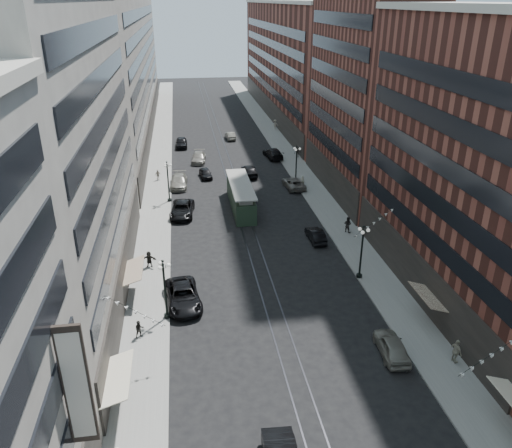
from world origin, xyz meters
TOP-DOWN VIEW (x-y plane):
  - ground at (0.00, 60.00)m, footprint 220.00×220.00m
  - sidewalk_west at (-11.00, 70.00)m, footprint 4.00×180.00m
  - sidewalk_east at (11.00, 70.00)m, footprint 4.00×180.00m
  - rail_west at (-0.70, 70.00)m, footprint 0.12×180.00m
  - rail_east at (0.70, 70.00)m, footprint 0.12×180.00m
  - building_west_mid at (-17.00, 33.00)m, footprint 8.00×36.00m
  - building_west_far at (-17.00, 96.00)m, footprint 8.00×90.00m
  - building_east_mid at (17.00, 28.00)m, footprint 8.00×30.00m
  - building_east_tower at (17.00, 56.00)m, footprint 8.00×26.00m
  - building_east_far at (17.00, 105.00)m, footprint 8.00×72.00m
  - lamppost_sw_far at (-9.20, 28.00)m, footprint 1.03×1.14m
  - lamppost_sw_mid at (-9.20, 55.00)m, footprint 1.03×1.14m
  - lamppost_se_far at (9.20, 32.00)m, footprint 1.03×1.14m
  - lamppost_se_mid at (9.20, 60.00)m, footprint 1.03×1.14m
  - streetcar at (0.00, 51.59)m, footprint 2.67×12.09m
  - car_2 at (-7.79, 29.99)m, footprint 3.53×6.44m
  - car_4 at (7.79, 20.67)m, footprint 2.19×4.73m
  - pedestrian_2 at (-11.31, 25.54)m, footprint 0.83×0.65m
  - pedestrian_4 at (12.05, 18.98)m, footprint 0.69×1.21m
  - car_7 at (-7.57, 50.19)m, footprint 3.37×6.19m
  - car_8 at (-7.88, 60.81)m, footprint 2.66×5.89m
  - car_9 at (-7.22, 82.04)m, footprint 2.18×5.19m
  - car_10 at (7.14, 40.71)m, footprint 1.59×4.30m
  - car_11 at (8.40, 57.80)m, footprint 2.85×5.46m
  - car_12 at (8.14, 72.93)m, footprint 3.08×6.07m
  - car_13 at (-3.84, 64.28)m, footprint 2.06×4.22m
  - car_14 at (2.20, 86.34)m, footprint 1.86×4.42m
  - pedestrian_5 at (-11.06, 37.16)m, footprint 1.63×0.76m
  - pedestrian_6 at (-10.94, 63.88)m, footprint 1.00×0.66m
  - pedestrian_7 at (11.28, 42.12)m, footprint 1.02×1.01m
  - pedestrian_8 at (9.76, 58.09)m, footprint 0.58×0.39m
  - pedestrian_9 at (12.31, 72.33)m, footprint 1.24×0.59m
  - car_extra_0 at (-4.50, 72.46)m, footprint 2.72×5.57m
  - car_extra_1 at (2.84, 64.09)m, footprint 2.20×5.21m
  - pedestrian_extra_0 at (12.18, 92.76)m, footprint 1.29×0.60m

SIDE VIEW (x-z plane):
  - ground at x=0.00m, z-range 0.00..0.00m
  - rail_west at x=-0.70m, z-range 0.00..0.02m
  - rail_east at x=0.70m, z-range 0.00..0.02m
  - sidewalk_west at x=-11.00m, z-range 0.00..0.15m
  - sidewalk_east at x=11.00m, z-range 0.00..0.15m
  - car_13 at x=-3.84m, z-range 0.00..1.39m
  - car_10 at x=7.14m, z-range 0.00..1.41m
  - car_14 at x=2.20m, z-range 0.00..1.42m
  - car_11 at x=8.40m, z-range 0.00..1.47m
  - car_extra_0 at x=-4.50m, z-range 0.00..1.56m
  - car_4 at x=7.79m, z-range 0.00..1.57m
  - car_7 at x=-7.57m, z-range 0.00..1.65m
  - car_8 at x=-7.88m, z-range 0.00..1.67m
  - car_12 at x=8.14m, z-range 0.00..1.69m
  - car_2 at x=-7.79m, z-range 0.00..1.71m
  - car_9 at x=-7.22m, z-range 0.00..1.75m
  - car_extra_1 at x=2.84m, z-range 0.00..1.76m
  - pedestrian_2 at x=-11.31m, z-range 0.15..1.66m
  - pedestrian_8 at x=9.76m, z-range 0.15..1.69m
  - pedestrian_6 at x=-10.94m, z-range 0.15..1.71m
  - pedestrian_5 at x=-11.06m, z-range 0.15..1.84m
  - pedestrian_9 at x=12.31m, z-range 0.15..2.02m
  - pedestrian_7 at x=11.28m, z-range 0.15..2.05m
  - pedestrian_extra_0 at x=12.18m, z-range 0.15..2.09m
  - pedestrian_4 at x=12.05m, z-range 0.15..2.10m
  - streetcar at x=0.00m, z-range -0.13..3.21m
  - lamppost_sw_far at x=-9.20m, z-range 0.34..5.86m
  - lamppost_sw_mid at x=-9.20m, z-range 0.34..5.86m
  - lamppost_se_far at x=9.20m, z-range 0.34..5.86m
  - lamppost_se_mid at x=9.20m, z-range 0.34..5.86m
  - building_east_mid at x=17.00m, z-range 0.00..24.00m
  - building_east_far at x=17.00m, z-range 0.00..24.00m
  - building_west_far at x=-17.00m, z-range 0.00..26.00m
  - building_west_mid at x=-17.00m, z-range 0.00..28.00m
  - building_east_tower at x=17.00m, z-range 0.00..42.00m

